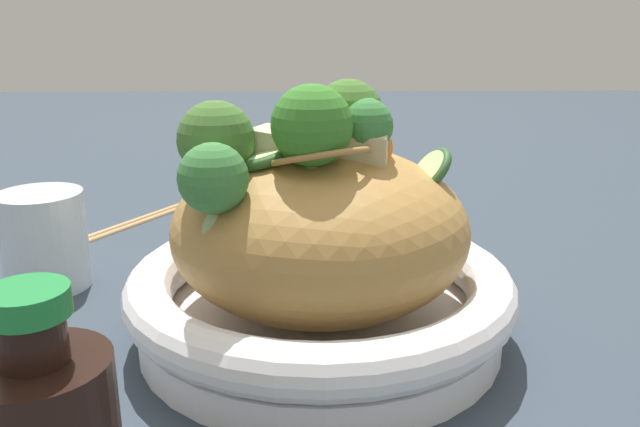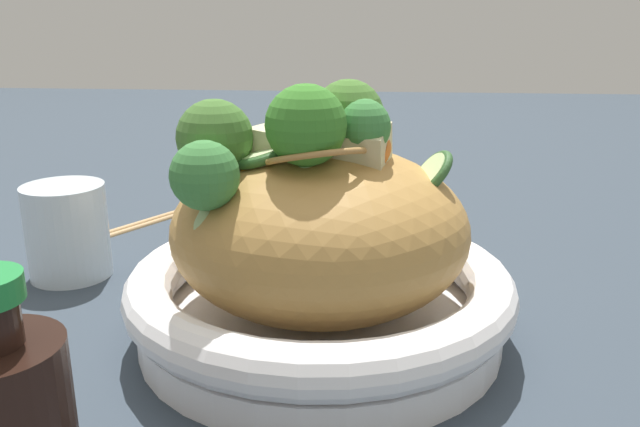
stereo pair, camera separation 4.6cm
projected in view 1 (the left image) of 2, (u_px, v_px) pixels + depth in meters
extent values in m
plane|color=#313C47|center=(320.00, 335.00, 0.49)|extent=(3.00, 3.00, 0.00)
cylinder|color=white|center=(320.00, 321.00, 0.49)|extent=(0.26, 0.26, 0.02)
torus|color=white|center=(320.00, 284.00, 0.48)|extent=(0.28, 0.28, 0.03)
ellipsoid|color=#B08141|center=(320.00, 230.00, 0.47)|extent=(0.21, 0.21, 0.12)
torus|color=#B07F44|center=(320.00, 157.00, 0.42)|extent=(0.09, 0.09, 0.02)
torus|color=#B0883A|center=(329.00, 188.00, 0.46)|extent=(0.07, 0.07, 0.03)
torus|color=#B6863E|center=(351.00, 192.00, 0.45)|extent=(0.09, 0.09, 0.03)
torus|color=#A6803A|center=(328.00, 179.00, 0.46)|extent=(0.04, 0.04, 0.02)
cone|color=#99BF75|center=(312.00, 167.00, 0.42)|extent=(0.03, 0.03, 0.02)
sphere|color=#397E29|center=(312.00, 125.00, 0.41)|extent=(0.07, 0.07, 0.05)
cone|color=#A0C27B|center=(364.00, 160.00, 0.44)|extent=(0.02, 0.02, 0.02)
sphere|color=#3B7E3D|center=(365.00, 126.00, 0.43)|extent=(0.05, 0.05, 0.04)
cone|color=#A0B879|center=(215.00, 216.00, 0.40)|extent=(0.03, 0.03, 0.02)
sphere|color=#3C7D3D|center=(213.00, 178.00, 0.39)|extent=(0.06, 0.06, 0.04)
cone|color=#A4B772|center=(218.00, 180.00, 0.43)|extent=(0.03, 0.03, 0.02)
sphere|color=#43702F|center=(216.00, 140.00, 0.42)|extent=(0.06, 0.06, 0.05)
cone|color=#9FBA73|center=(293.00, 151.00, 0.52)|extent=(0.02, 0.02, 0.01)
sphere|color=#447334|center=(293.00, 127.00, 0.51)|extent=(0.04, 0.04, 0.04)
cone|color=#A5C47B|center=(348.00, 152.00, 0.45)|extent=(0.02, 0.02, 0.02)
sphere|color=#44742D|center=(348.00, 116.00, 0.44)|extent=(0.06, 0.06, 0.05)
cylinder|color=orange|center=(251.00, 163.00, 0.43)|extent=(0.03, 0.03, 0.01)
cylinder|color=orange|center=(372.00, 153.00, 0.44)|extent=(0.04, 0.04, 0.03)
cylinder|color=orange|center=(268.00, 147.00, 0.46)|extent=(0.03, 0.03, 0.02)
cylinder|color=beige|center=(431.00, 171.00, 0.45)|extent=(0.03, 0.03, 0.03)
torus|color=#305B2C|center=(431.00, 171.00, 0.45)|extent=(0.04, 0.04, 0.03)
cylinder|color=beige|center=(340.00, 141.00, 0.47)|extent=(0.03, 0.03, 0.01)
torus|color=#2C5F33|center=(340.00, 141.00, 0.47)|extent=(0.04, 0.04, 0.02)
cylinder|color=beige|center=(265.00, 156.00, 0.43)|extent=(0.04, 0.04, 0.02)
torus|color=#34622C|center=(265.00, 156.00, 0.43)|extent=(0.05, 0.05, 0.02)
cube|color=beige|center=(274.00, 146.00, 0.44)|extent=(0.04, 0.04, 0.03)
cube|color=beige|center=(362.00, 146.00, 0.44)|extent=(0.04, 0.05, 0.03)
cylinder|color=black|center=(32.00, 339.00, 0.24)|extent=(0.03, 0.03, 0.02)
cylinder|color=#1E7F38|center=(27.00, 302.00, 0.24)|extent=(0.03, 0.03, 0.01)
cylinder|color=tan|center=(136.00, 218.00, 0.75)|extent=(0.13, 0.20, 0.01)
cylinder|color=tan|center=(142.00, 220.00, 0.75)|extent=(0.13, 0.20, 0.01)
cylinder|color=silver|center=(44.00, 240.00, 0.57)|extent=(0.07, 0.07, 0.08)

